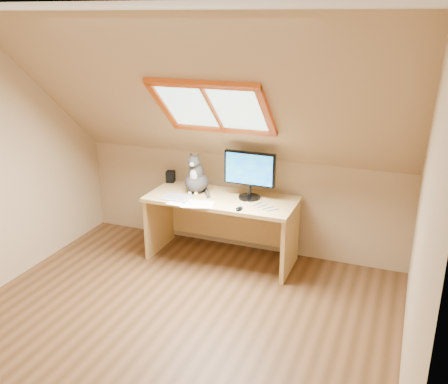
% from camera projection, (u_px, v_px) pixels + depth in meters
% --- Properties ---
extents(ground, '(3.50, 3.50, 0.00)m').
position_uv_depth(ground, '(164.00, 335.00, 3.91)').
color(ground, brown).
rests_on(ground, ground).
extents(room_shell, '(3.52, 3.52, 2.41)m').
position_uv_depth(room_shell, '(149.00, 163.00, 3.35)').
color(room_shell, tan).
rests_on(room_shell, ground).
extents(desk, '(1.48, 0.65, 0.67)m').
position_uv_depth(desk, '(224.00, 215.00, 5.04)').
color(desk, tan).
rests_on(desk, ground).
extents(monitor, '(0.51, 0.22, 0.47)m').
position_uv_depth(monitor, '(250.00, 172.00, 4.80)').
color(monitor, black).
rests_on(monitor, desk).
extents(cat, '(0.24, 0.29, 0.43)m').
position_uv_depth(cat, '(196.00, 178.00, 5.02)').
color(cat, '#423E3B').
rests_on(cat, desk).
extents(desk_speaker, '(0.10, 0.10, 0.12)m').
position_uv_depth(desk_speaker, '(171.00, 177.00, 5.35)').
color(desk_speaker, black).
rests_on(desk_speaker, desk).
extents(graphics_tablet, '(0.28, 0.20, 0.01)m').
position_uv_depth(graphics_tablet, '(176.00, 198.00, 4.89)').
color(graphics_tablet, '#B2B2B7').
rests_on(graphics_tablet, desk).
extents(mouse, '(0.07, 0.10, 0.03)m').
position_uv_depth(mouse, '(239.00, 209.00, 4.59)').
color(mouse, black).
rests_on(mouse, desk).
extents(papers, '(0.33, 0.27, 0.00)m').
position_uv_depth(papers, '(193.00, 204.00, 4.75)').
color(papers, white).
rests_on(papers, desk).
extents(cables, '(0.51, 0.26, 0.01)m').
position_uv_depth(cables, '(255.00, 206.00, 4.68)').
color(cables, silver).
rests_on(cables, desk).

